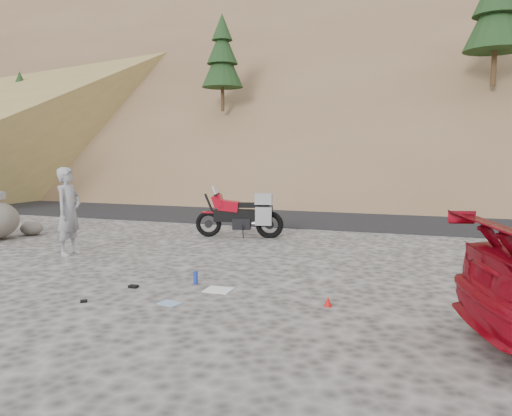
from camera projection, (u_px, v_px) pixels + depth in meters
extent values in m
plane|color=#3D3B39|center=(148.00, 265.00, 10.16)|extent=(140.00, 140.00, 0.00)
cube|color=black|center=(273.00, 213.00, 18.65)|extent=(120.00, 7.00, 0.05)
cube|color=brown|center=(379.00, 73.00, 36.90)|extent=(110.00, 51.90, 46.72)
cube|color=brown|center=(379.00, 69.00, 36.87)|extent=(110.00, 43.28, 36.46)
cube|color=brown|center=(395.00, 44.00, 55.07)|extent=(120.00, 40.00, 30.00)
cylinder|color=#3B2815|center=(223.00, 96.00, 24.04)|extent=(0.17, 0.17, 1.40)
cone|color=black|center=(222.00, 64.00, 23.86)|extent=(2.00, 2.00, 2.25)
cone|color=black|center=(222.00, 45.00, 23.76)|extent=(1.50, 1.50, 1.76)
cone|color=black|center=(222.00, 27.00, 23.66)|extent=(1.00, 1.00, 1.26)
cylinder|color=#3B2815|center=(494.00, 64.00, 21.13)|extent=(0.22, 0.22, 1.82)
cone|color=black|center=(497.00, 15.00, 20.89)|extent=(2.60, 2.60, 2.92)
cylinder|color=#3B2815|center=(23.00, 129.00, 30.44)|extent=(0.15, 0.15, 1.26)
cone|color=black|center=(21.00, 106.00, 30.28)|extent=(1.80, 1.80, 2.03)
cone|color=black|center=(21.00, 93.00, 30.19)|extent=(1.35, 1.35, 1.58)
cone|color=black|center=(20.00, 81.00, 30.10)|extent=(0.90, 0.90, 1.13)
torus|color=black|center=(209.00, 224.00, 13.43)|extent=(0.71, 0.27, 0.70)
cylinder|color=black|center=(209.00, 224.00, 13.43)|extent=(0.22, 0.11, 0.21)
torus|color=black|center=(270.00, 225.00, 13.26)|extent=(0.76, 0.30, 0.74)
cylinder|color=black|center=(270.00, 225.00, 13.26)|extent=(0.25, 0.13, 0.23)
cylinder|color=black|center=(212.00, 209.00, 13.37)|extent=(0.40, 0.15, 0.86)
cylinder|color=black|center=(217.00, 194.00, 13.31)|extent=(0.19, 0.65, 0.05)
cube|color=black|center=(238.00, 216.00, 13.32)|extent=(1.30, 0.52, 0.32)
cube|color=black|center=(242.00, 224.00, 13.33)|extent=(0.54, 0.41, 0.30)
cube|color=maroon|center=(229.00, 206.00, 13.31)|extent=(0.61, 0.43, 0.33)
cube|color=maroon|center=(218.00, 201.00, 13.33)|extent=(0.39, 0.42, 0.38)
cube|color=silver|center=(215.00, 190.00, 13.30)|extent=(0.19, 0.34, 0.27)
cube|color=black|center=(248.00, 205.00, 13.26)|extent=(0.62, 0.35, 0.13)
cube|color=black|center=(263.00, 207.00, 13.22)|extent=(0.40, 0.27, 0.11)
cube|color=#AFAEB3|center=(263.00, 216.00, 12.97)|extent=(0.44, 0.22, 0.48)
cube|color=#AFAEB3|center=(265.00, 214.00, 13.51)|extent=(0.44, 0.22, 0.48)
cube|color=gray|center=(264.00, 199.00, 13.19)|extent=(0.51, 0.45, 0.28)
cube|color=maroon|center=(208.00, 212.00, 13.39)|extent=(0.34, 0.19, 0.04)
cylinder|color=black|center=(243.00, 231.00, 13.16)|extent=(0.07, 0.22, 0.39)
cylinder|color=#AFAEB3|center=(261.00, 223.00, 13.12)|extent=(0.49, 0.20, 0.14)
imported|color=gray|center=(71.00, 254.00, 11.18)|extent=(0.50, 0.73, 1.96)
ellipsoid|color=#56524A|center=(32.00, 228.00, 13.72)|extent=(0.77, 0.73, 0.37)
cube|color=white|center=(218.00, 290.00, 8.34)|extent=(0.43, 0.38, 0.01)
cylinder|color=#192F9A|center=(196.00, 278.00, 8.73)|extent=(0.09, 0.09, 0.22)
cone|color=red|center=(328.00, 301.00, 7.47)|extent=(0.13, 0.13, 0.15)
cube|color=black|center=(133.00, 286.00, 8.50)|extent=(0.15, 0.11, 0.04)
cube|color=black|center=(84.00, 301.00, 7.68)|extent=(0.13, 0.13, 0.03)
cube|color=#7F9EC5|center=(170.00, 303.00, 7.61)|extent=(0.38, 0.32, 0.01)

